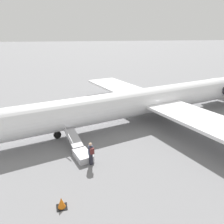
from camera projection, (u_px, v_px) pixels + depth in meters
ground_plane at (143, 120)px, 24.25m from camera, size 600.00×600.00×0.00m
airplane_main at (152, 100)px, 24.00m from camera, size 35.93×27.91×7.25m
boarding_stairs at (81, 152)px, 16.86m from camera, size 1.87×4.14×1.77m
passenger at (91, 152)px, 15.56m from camera, size 0.39×0.56×1.74m
traffic_cone_near_stairs at (61, 203)px, 11.84m from camera, size 0.58×0.58×0.63m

